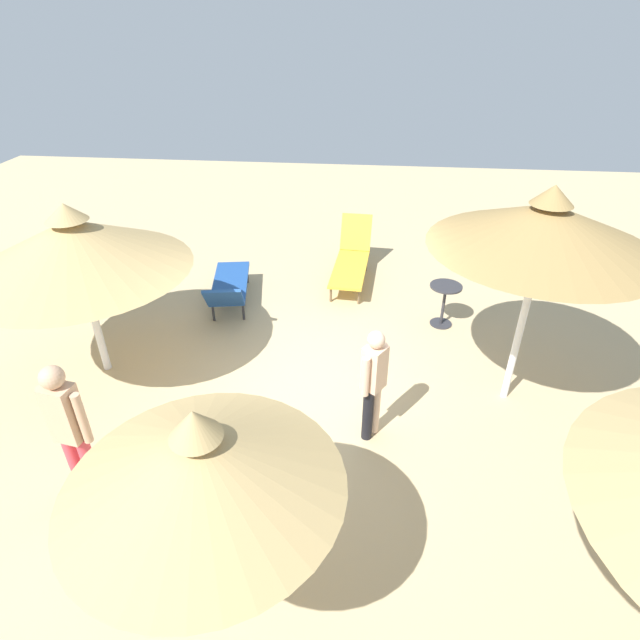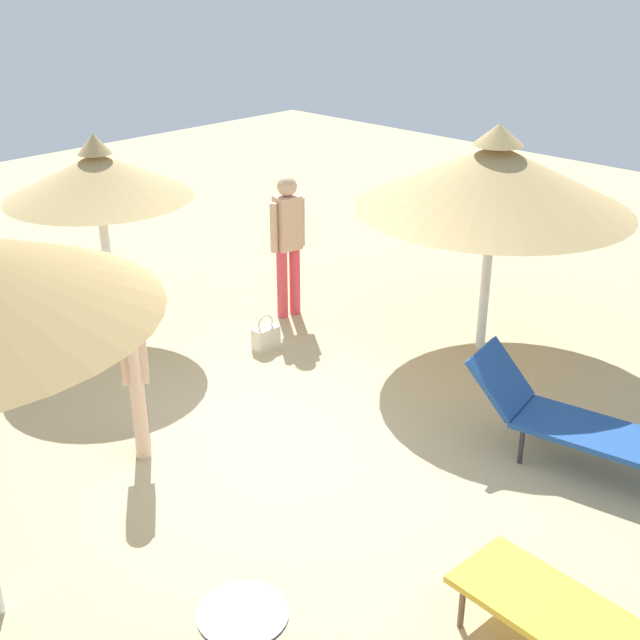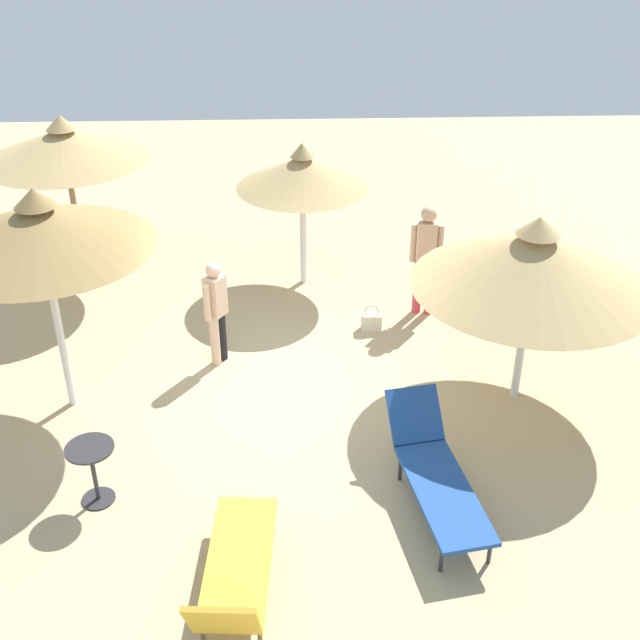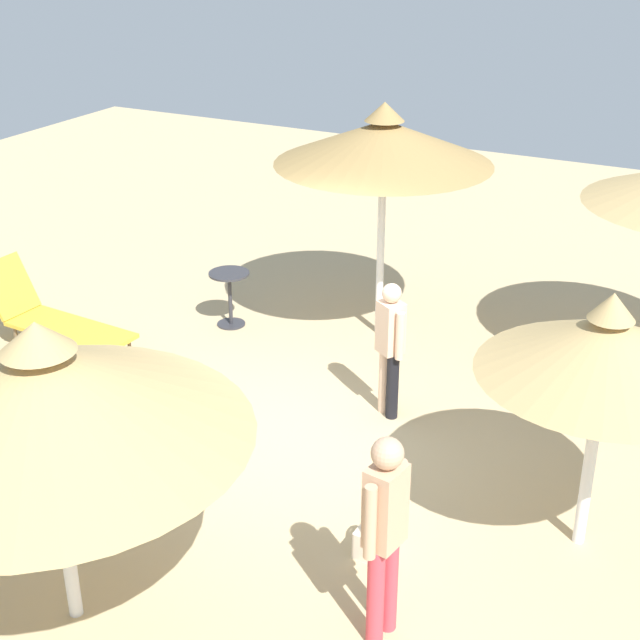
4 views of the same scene
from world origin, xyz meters
The scene contains 10 objects.
ground centered at (0.00, 0.00, -0.05)m, with size 24.00×24.00×0.10m, color tan.
parasol_umbrella_near_left centered at (-2.63, -0.23, 2.45)m, with size 2.60×2.60×2.92m.
parasol_umbrella_center centered at (3.06, -0.27, 1.95)m, with size 2.90×2.90×2.50m.
parasol_umbrella_edge centered at (0.39, 2.99, 1.87)m, with size 2.04×2.04×2.33m.
lounge_chair_near_right centered at (1.69, -2.17, 0.43)m, with size 0.95×2.13×0.87m.
lounge_chair_far_right centered at (-0.36, -3.55, 0.44)m, with size 0.73×2.01×1.03m.
person_standing_front centered at (2.18, 1.92, 1.00)m, with size 0.47×0.26×1.73m.
person_standing_far_left centered at (-0.82, 0.68, 0.84)m, with size 0.32×0.38×1.51m.
handbag centered at (1.35, 1.44, 0.14)m, with size 0.31×0.17×0.41m.
side_table_round centered at (-1.95, -2.02, 0.49)m, with size 0.52×0.52×0.73m.
Camera 1 is at (-0.68, 5.32, 4.52)m, focal length 28.29 mm.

